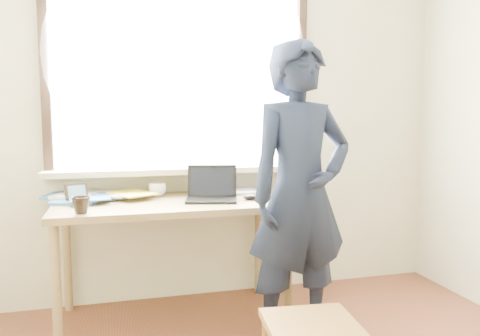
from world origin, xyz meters
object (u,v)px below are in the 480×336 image
object	(u,v)px
mug_dark	(81,205)
work_chair	(312,336)
laptop	(212,192)
mug_white	(157,190)
person	(300,195)
desk	(172,213)

from	to	relation	value
mug_dark	work_chair	bearing A→B (deg)	-40.73
laptop	mug_white	distance (m)	0.40
mug_white	laptop	bearing A→B (deg)	-36.13
work_chair	person	bearing A→B (deg)	72.80
mug_dark	work_chair	world-z (taller)	mug_dark
work_chair	mug_white	bearing A→B (deg)	112.26
desk	laptop	world-z (taller)	laptop
mug_white	work_chair	distance (m)	1.50
person	laptop	bearing A→B (deg)	122.87
mug_white	person	bearing A→B (deg)	-43.93
desk	laptop	distance (m)	0.28
laptop	work_chair	size ratio (longest dim) A/B	0.85
mug_dark	work_chair	size ratio (longest dim) A/B	0.23
desk	mug_dark	bearing A→B (deg)	-153.41
mug_white	person	size ratio (longest dim) A/B	0.07
mug_white	person	world-z (taller)	person
laptop	desk	bearing A→B (deg)	171.95
mug_white	work_chair	xyz separation A→B (m)	(0.54, -1.32, -0.47)
laptop	mug_white	bearing A→B (deg)	143.87
desk	mug_dark	distance (m)	0.60
mug_dark	person	distance (m)	1.21
work_chair	laptop	bearing A→B (deg)	101.42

